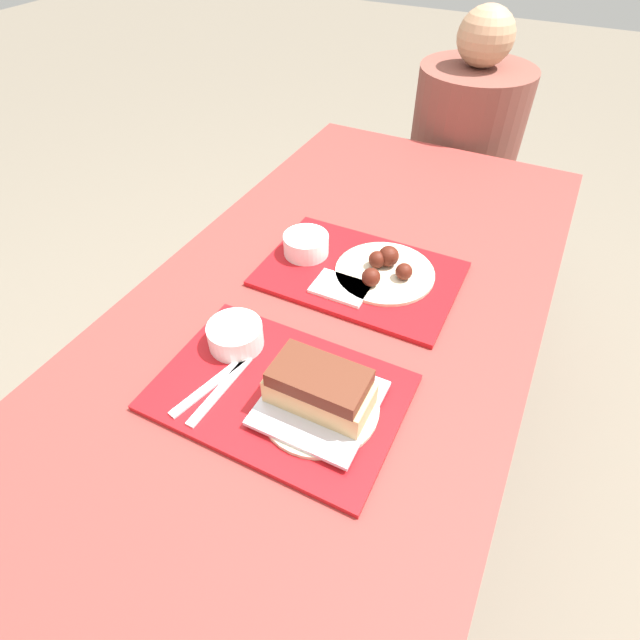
% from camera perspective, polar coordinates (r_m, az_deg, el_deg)
% --- Properties ---
extents(ground_plane, '(12.00, 12.00, 0.00)m').
position_cam_1_polar(ground_plane, '(1.61, -0.07, -19.36)').
color(ground_plane, '#706656').
extents(picnic_table, '(0.82, 1.80, 0.73)m').
position_cam_1_polar(picnic_table, '(1.07, -0.10, -3.76)').
color(picnic_table, maroon).
rests_on(picnic_table, ground_plane).
extents(picnic_bench_far, '(0.78, 0.28, 0.44)m').
position_cam_1_polar(picnic_bench_far, '(2.08, 14.16, 11.86)').
color(picnic_bench_far, maroon).
rests_on(picnic_bench_far, ground_plane).
extents(tray_near, '(0.43, 0.29, 0.01)m').
position_cam_1_polar(tray_near, '(0.89, -4.65, -8.23)').
color(tray_near, '#B21419').
rests_on(tray_near, picnic_table).
extents(tray_far, '(0.43, 0.29, 0.01)m').
position_cam_1_polar(tray_far, '(1.12, 4.58, 5.27)').
color(tray_far, '#B21419').
rests_on(tray_far, picnic_table).
extents(bowl_coleslaw_near, '(0.10, 0.10, 0.05)m').
position_cam_1_polar(bowl_coleslaw_near, '(0.94, -9.66, -1.62)').
color(bowl_coleslaw_near, white).
rests_on(bowl_coleslaw_near, tray_near).
extents(brisket_sandwich_plate, '(0.20, 0.20, 0.09)m').
position_cam_1_polar(brisket_sandwich_plate, '(0.83, -0.06, -8.42)').
color(brisket_sandwich_plate, beige).
rests_on(brisket_sandwich_plate, tray_near).
extents(plastic_fork_near, '(0.06, 0.17, 0.00)m').
position_cam_1_polar(plastic_fork_near, '(0.90, -12.43, -7.30)').
color(plastic_fork_near, white).
rests_on(plastic_fork_near, tray_near).
extents(plastic_knife_near, '(0.02, 0.17, 0.00)m').
position_cam_1_polar(plastic_knife_near, '(0.89, -11.28, -7.82)').
color(plastic_knife_near, white).
rests_on(plastic_knife_near, tray_near).
extents(condiment_packet, '(0.04, 0.03, 0.01)m').
position_cam_1_polar(condiment_packet, '(0.91, -2.03, -5.25)').
color(condiment_packet, '#3F3F47').
rests_on(condiment_packet, tray_near).
extents(bowl_coleslaw_far, '(0.10, 0.10, 0.05)m').
position_cam_1_polar(bowl_coleslaw_far, '(1.15, -1.61, 8.75)').
color(bowl_coleslaw_far, white).
rests_on(bowl_coleslaw_far, tray_far).
extents(wings_plate_far, '(0.22, 0.22, 0.05)m').
position_cam_1_polar(wings_plate_far, '(1.11, 7.41, 5.78)').
color(wings_plate_far, beige).
rests_on(wings_plate_far, tray_far).
extents(napkin_far, '(0.12, 0.08, 0.01)m').
position_cam_1_polar(napkin_far, '(1.06, 2.42, 3.69)').
color(napkin_far, white).
rests_on(napkin_far, tray_far).
extents(person_seated_across, '(0.38, 0.38, 0.64)m').
position_cam_1_polar(person_seated_across, '(1.93, 16.37, 20.00)').
color(person_seated_across, brown).
rests_on(person_seated_across, picnic_bench_far).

